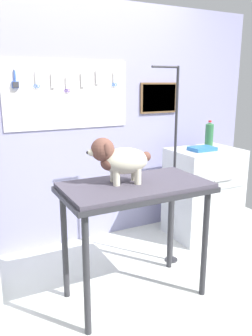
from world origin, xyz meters
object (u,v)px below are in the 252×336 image
Objects in this scene: dog at (119,159)px; soda_bottle at (209,135)px; grooming_arm at (173,176)px; cabinet_right at (203,192)px; grooming_table at (135,197)px.

dog is 1.54m from soda_bottle.
dog is (-0.64, -0.25, 0.26)m from grooming_arm.
dog is 1.50m from cabinet_right.
soda_bottle is (0.74, 0.43, 0.25)m from grooming_arm.
dog is 1.62× the size of soda_bottle.
soda_bottle is at bearing 39.19° from cabinet_right.
cabinet_right is at bearing 28.42° from grooming_arm.
grooming_table is 0.29m from dog.
grooming_table is at bearing -151.03° from cabinet_right.
dog reaches higher than soda_bottle.
grooming_table is at bearing -149.91° from soda_bottle.
grooming_table is 1.35m from cabinet_right.
dog is 0.48× the size of cabinet_right.
grooming_arm is 0.77m from cabinet_right.
dog is at bearing -153.53° from soda_bottle.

